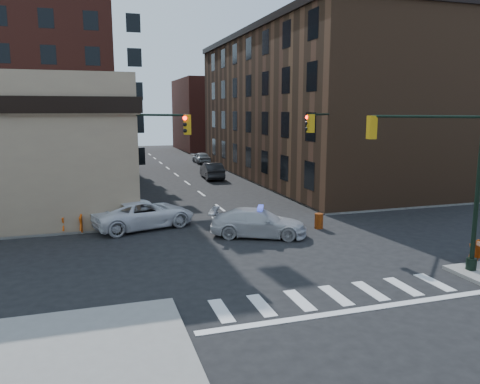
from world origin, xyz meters
TOP-DOWN VIEW (x-y plane):
  - ground at (0.00, 0.00)m, footprint 140.00×140.00m
  - sidewalk_ne at (23.00, 32.75)m, footprint 34.00×54.50m
  - commercial_row_ne at (13.00, 22.50)m, footprint 14.00×34.00m
  - filler_nw at (-16.00, 62.00)m, footprint 20.00×18.00m
  - filler_ne at (14.00, 58.00)m, footprint 16.00×16.00m
  - signal_pole_se at (6.04, -5.52)m, footprint 5.40×5.27m
  - signal_pole_nw at (-5.85, 5.34)m, footprint 3.58×3.67m
  - signal_pole_ne at (5.84, 5.35)m, footprint 3.67×3.58m
  - tree_ne_near at (7.50, 26.00)m, footprint 3.00×3.00m
  - tree_ne_far at (7.50, 34.00)m, footprint 3.00×3.00m
  - police_car at (0.05, 2.02)m, footprint 5.73×4.13m
  - pickup at (-5.80, 5.87)m, footprint 6.62×4.43m
  - parked_car_wnear at (-5.49, 21.40)m, footprint 1.76×4.02m
  - parked_car_wfar at (-5.50, 27.83)m, footprint 1.78×4.00m
  - parked_car_wdeep at (-5.40, 44.20)m, footprint 2.08×4.52m
  - parked_car_enear at (2.93, 23.94)m, footprint 2.04×5.11m
  - parked_car_efar at (5.06, 37.94)m, footprint 1.78×4.40m
  - pedestrian_a at (-10.35, 7.60)m, footprint 0.71×0.70m
  - pedestrian_b at (-9.89, 6.00)m, footprint 1.12×1.00m
  - pedestrian_c at (-13.00, 6.00)m, footprint 1.11×1.04m
  - barrel_road at (4.05, 2.57)m, footprint 0.55×0.55m
  - barrel_bank at (-5.50, 7.65)m, footprint 0.72×0.72m
  - barricade_nw_a at (-9.50, 8.00)m, footprint 1.16×0.72m
  - barricade_nw_b at (-9.74, 5.70)m, footprint 1.38×0.92m

SIDE VIEW (x-z plane):
  - ground at x=0.00m, z-range 0.00..0.00m
  - sidewalk_ne at x=23.00m, z-range 0.00..0.15m
  - barrel_road at x=4.05m, z-range 0.00..0.90m
  - barrel_bank at x=-5.50m, z-range 0.00..1.11m
  - barricade_nw_a at x=-9.50m, z-range 0.15..0.97m
  - barricade_nw_b at x=-9.74m, z-range 0.15..1.10m
  - parked_car_wfar at x=-5.50m, z-range 0.00..1.27m
  - parked_car_wdeep at x=-5.40m, z-range 0.00..1.28m
  - parked_car_wnear at x=-5.49m, z-range 0.00..1.35m
  - parked_car_efar at x=5.06m, z-range 0.00..1.50m
  - police_car at x=0.05m, z-range 0.00..1.54m
  - parked_car_enear at x=2.93m, z-range 0.00..1.65m
  - pickup at x=-5.80m, z-range 0.00..1.69m
  - pedestrian_a at x=-10.35m, z-range 0.15..1.80m
  - pedestrian_c at x=-13.00m, z-range 0.15..1.99m
  - pedestrian_b at x=-9.89m, z-range 0.15..2.05m
  - tree_ne_near at x=7.50m, z-range 1.06..5.91m
  - tree_ne_far at x=7.50m, z-range 1.06..5.91m
  - signal_pole_nw at x=-5.85m, z-range 0.34..8.34m
  - signal_pole_ne at x=5.84m, z-range 0.34..8.34m
  - signal_pole_se at x=6.04m, z-range 0.61..8.61m
  - filler_ne at x=14.00m, z-range 0.00..12.00m
  - commercial_row_ne at x=13.00m, z-range 0.00..14.00m
  - filler_nw at x=-16.00m, z-range 0.00..16.00m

